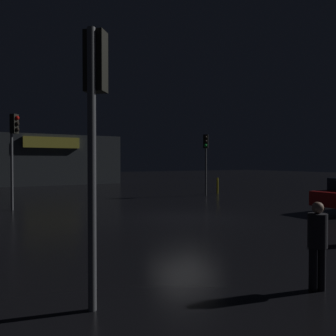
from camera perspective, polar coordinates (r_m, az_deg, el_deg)
ground_plane at (r=14.29m, az=2.78°, el=-8.26°), size 120.00×120.00×0.00m
store_building at (r=38.38m, az=-19.77°, el=1.26°), size 14.13×7.48×4.96m
traffic_signal_main at (r=17.87m, az=-24.18°, el=4.35°), size 0.42×0.42×4.55m
traffic_signal_cross_left at (r=23.41m, az=6.26°, el=3.01°), size 0.42×0.43×4.14m
traffic_signal_cross_right at (r=5.62m, az=-12.05°, el=9.89°), size 0.42×0.42×4.37m
pedestrian at (r=6.86m, az=23.49°, el=-10.75°), size 0.47×0.47×1.59m
bollard_kerb_a at (r=25.16m, az=8.18°, el=-2.91°), size 0.14×0.14×1.14m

